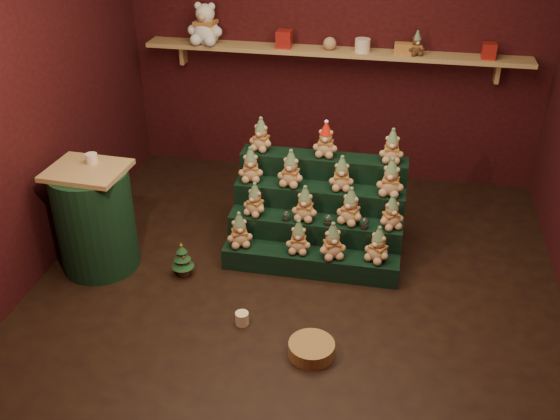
% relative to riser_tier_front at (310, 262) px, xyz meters
% --- Properties ---
extents(ground, '(4.00, 4.00, 0.00)m').
position_rel_riser_tier_front_xyz_m(ground, '(-0.07, -0.17, -0.09)').
color(ground, black).
rests_on(ground, ground).
extents(back_wall, '(4.00, 0.10, 2.80)m').
position_rel_riser_tier_front_xyz_m(back_wall, '(-0.07, 1.88, 1.31)').
color(back_wall, black).
rests_on(back_wall, ground).
extents(front_wall, '(4.00, 0.10, 2.80)m').
position_rel_riser_tier_front_xyz_m(front_wall, '(-0.07, -2.22, 1.31)').
color(front_wall, black).
rests_on(front_wall, ground).
extents(left_wall, '(0.10, 4.00, 2.80)m').
position_rel_riser_tier_front_xyz_m(left_wall, '(-2.12, -0.17, 1.31)').
color(left_wall, black).
rests_on(left_wall, ground).
extents(back_shelf, '(3.60, 0.26, 0.24)m').
position_rel_riser_tier_front_xyz_m(back_shelf, '(-0.07, 1.71, 1.20)').
color(back_shelf, tan).
rests_on(back_shelf, ground).
extents(riser_tier_front, '(1.40, 0.22, 0.18)m').
position_rel_riser_tier_front_xyz_m(riser_tier_front, '(0.00, 0.00, 0.00)').
color(riser_tier_front, black).
rests_on(riser_tier_front, ground).
extents(riser_tier_midfront, '(1.40, 0.22, 0.36)m').
position_rel_riser_tier_front_xyz_m(riser_tier_midfront, '(0.00, 0.22, 0.09)').
color(riser_tier_midfront, black).
rests_on(riser_tier_midfront, ground).
extents(riser_tier_midback, '(1.40, 0.22, 0.54)m').
position_rel_riser_tier_front_xyz_m(riser_tier_midback, '(0.00, 0.44, 0.18)').
color(riser_tier_midback, black).
rests_on(riser_tier_midback, ground).
extents(riser_tier_back, '(1.40, 0.22, 0.72)m').
position_rel_riser_tier_front_xyz_m(riser_tier_back, '(0.00, 0.66, 0.27)').
color(riser_tier_back, black).
rests_on(riser_tier_back, ground).
extents(teddy_0, '(0.26, 0.25, 0.29)m').
position_rel_riser_tier_front_xyz_m(teddy_0, '(-0.57, 0.01, 0.23)').
color(teddy_0, tan).
rests_on(teddy_0, riser_tier_front).
extents(teddy_1, '(0.20, 0.19, 0.27)m').
position_rel_riser_tier_front_xyz_m(teddy_1, '(-0.10, 0.01, 0.23)').
color(teddy_1, tan).
rests_on(teddy_1, riser_tier_front).
extents(teddy_2, '(0.27, 0.26, 0.29)m').
position_rel_riser_tier_front_xyz_m(teddy_2, '(0.17, -0.01, 0.24)').
color(teddy_2, tan).
rests_on(teddy_2, riser_tier_front).
extents(teddy_3, '(0.27, 0.27, 0.29)m').
position_rel_riser_tier_front_xyz_m(teddy_3, '(0.52, 0.01, 0.23)').
color(teddy_3, tan).
rests_on(teddy_3, riser_tier_front).
extents(teddy_4, '(0.24, 0.23, 0.27)m').
position_rel_riser_tier_front_xyz_m(teddy_4, '(-0.49, 0.21, 0.41)').
color(teddy_4, tan).
rests_on(teddy_4, riser_tier_midfront).
extents(teddy_5, '(0.22, 0.20, 0.29)m').
position_rel_riser_tier_front_xyz_m(teddy_5, '(-0.08, 0.21, 0.41)').
color(teddy_5, tan).
rests_on(teddy_5, riser_tier_midfront).
extents(teddy_6, '(0.27, 0.26, 0.30)m').
position_rel_riser_tier_front_xyz_m(teddy_6, '(0.28, 0.23, 0.42)').
color(teddy_6, tan).
rests_on(teddy_6, riser_tier_midfront).
extents(teddy_7, '(0.26, 0.25, 0.27)m').
position_rel_riser_tier_front_xyz_m(teddy_7, '(0.60, 0.22, 0.41)').
color(teddy_7, tan).
rests_on(teddy_7, riser_tier_midfront).
extents(teddy_8, '(0.24, 0.22, 0.29)m').
position_rel_riser_tier_front_xyz_m(teddy_8, '(-0.58, 0.45, 0.59)').
color(teddy_8, tan).
rests_on(teddy_8, riser_tier_midback).
extents(teddy_9, '(0.24, 0.22, 0.30)m').
position_rel_riser_tier_front_xyz_m(teddy_9, '(-0.24, 0.43, 0.60)').
color(teddy_9, tan).
rests_on(teddy_9, riser_tier_midback).
extents(teddy_10, '(0.22, 0.20, 0.28)m').
position_rel_riser_tier_front_xyz_m(teddy_10, '(0.17, 0.44, 0.59)').
color(teddy_10, tan).
rests_on(teddy_10, riser_tier_midback).
extents(teddy_11, '(0.24, 0.22, 0.31)m').
position_rel_riser_tier_front_xyz_m(teddy_11, '(0.57, 0.43, 0.60)').
color(teddy_11, tan).
rests_on(teddy_11, riser_tier_midback).
extents(teddy_12, '(0.24, 0.23, 0.28)m').
position_rel_riser_tier_front_xyz_m(teddy_12, '(-0.54, 0.68, 0.77)').
color(teddy_12, tan).
rests_on(teddy_12, riser_tier_back).
extents(teddy_13, '(0.21, 0.19, 0.29)m').
position_rel_riser_tier_front_xyz_m(teddy_13, '(0.01, 0.67, 0.77)').
color(teddy_13, tan).
rests_on(teddy_13, riser_tier_back).
extents(teddy_14, '(0.21, 0.19, 0.28)m').
position_rel_riser_tier_front_xyz_m(teddy_14, '(0.55, 0.66, 0.77)').
color(teddy_14, tan).
rests_on(teddy_14, riser_tier_back).
extents(snow_globe_a, '(0.06, 0.06, 0.08)m').
position_rel_riser_tier_front_xyz_m(snow_globe_a, '(-0.23, 0.16, 0.31)').
color(snow_globe_a, black).
rests_on(snow_globe_a, riser_tier_midfront).
extents(snow_globe_b, '(0.06, 0.06, 0.09)m').
position_rel_riser_tier_front_xyz_m(snow_globe_b, '(0.11, 0.16, 0.31)').
color(snow_globe_b, black).
rests_on(snow_globe_b, riser_tier_midfront).
extents(snow_globe_c, '(0.07, 0.07, 0.09)m').
position_rel_riser_tier_front_xyz_m(snow_globe_c, '(0.40, 0.16, 0.32)').
color(snow_globe_c, black).
rests_on(snow_globe_c, riser_tier_midfront).
extents(side_table, '(0.61, 0.61, 0.87)m').
position_rel_riser_tier_front_xyz_m(side_table, '(-1.68, -0.22, 0.34)').
color(side_table, tan).
rests_on(side_table, ground).
extents(table_ornament, '(0.09, 0.09, 0.07)m').
position_rel_riser_tier_front_xyz_m(table_ornament, '(-1.68, -0.12, 0.82)').
color(table_ornament, beige).
rests_on(table_ornament, side_table).
extents(mini_christmas_tree, '(0.18, 0.18, 0.30)m').
position_rel_riser_tier_front_xyz_m(mini_christmas_tree, '(-0.98, -0.23, 0.06)').
color(mini_christmas_tree, '#4B2A1A').
rests_on(mini_christmas_tree, ground).
extents(mug_left, '(0.10, 0.10, 0.10)m').
position_rel_riser_tier_front_xyz_m(mug_left, '(-0.38, -0.72, -0.04)').
color(mug_left, beige).
rests_on(mug_left, ground).
extents(mug_right, '(0.09, 0.09, 0.09)m').
position_rel_riser_tier_front_xyz_m(mug_right, '(0.22, -0.86, -0.04)').
color(mug_right, beige).
rests_on(mug_right, ground).
extents(wicker_basket, '(0.41, 0.41, 0.10)m').
position_rel_riser_tier_front_xyz_m(wicker_basket, '(0.16, -0.94, -0.04)').
color(wicker_basket, '#9A6C3E').
rests_on(wicker_basket, ground).
extents(white_bear, '(0.37, 0.34, 0.48)m').
position_rel_riser_tier_front_xyz_m(white_bear, '(-1.29, 1.67, 1.47)').
color(white_bear, silver).
rests_on(white_bear, back_shelf).
extents(brown_bear, '(0.18, 0.17, 0.21)m').
position_rel_riser_tier_front_xyz_m(brown_bear, '(0.68, 1.67, 1.33)').
color(brown_bear, '#482D18').
rests_on(brown_bear, back_shelf).
extents(gift_tin_red_a, '(0.14, 0.14, 0.16)m').
position_rel_riser_tier_front_xyz_m(gift_tin_red_a, '(-0.54, 1.68, 1.31)').
color(gift_tin_red_a, '#A11D18').
rests_on(gift_tin_red_a, back_shelf).
extents(gift_tin_cream, '(0.14, 0.14, 0.12)m').
position_rel_riser_tier_front_xyz_m(gift_tin_cream, '(0.19, 1.68, 1.29)').
color(gift_tin_cream, beige).
rests_on(gift_tin_cream, back_shelf).
extents(gift_tin_red_b, '(0.12, 0.12, 0.14)m').
position_rel_riser_tier_front_xyz_m(gift_tin_red_b, '(1.31, 1.68, 1.30)').
color(gift_tin_red_b, '#A11D18').
rests_on(gift_tin_red_b, back_shelf).
extents(shelf_plush_ball, '(0.12, 0.12, 0.12)m').
position_rel_riser_tier_front_xyz_m(shelf_plush_ball, '(-0.11, 1.68, 1.29)').
color(shelf_plush_ball, tan).
rests_on(shelf_plush_ball, back_shelf).
extents(scarf_gift_box, '(0.16, 0.10, 0.10)m').
position_rel_riser_tier_front_xyz_m(scarf_gift_box, '(0.56, 1.68, 1.28)').
color(scarf_gift_box, '#D7511E').
rests_on(scarf_gift_box, back_shelf).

